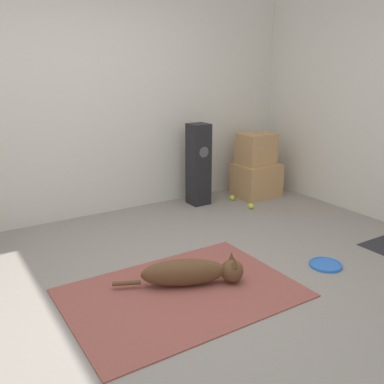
{
  "coord_description": "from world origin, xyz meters",
  "views": [
    {
      "loc": [
        -1.5,
        -2.37,
        1.64
      ],
      "look_at": [
        0.61,
        0.95,
        0.45
      ],
      "focal_mm": 40.0,
      "sensor_mm": 36.0,
      "label": 1
    }
  ],
  "objects_px": {
    "cardboard_box_lower": "(256,180)",
    "tennis_ball_near_speaker": "(232,198)",
    "floor_speaker": "(198,165)",
    "cardboard_box_upper": "(256,149)",
    "dog": "(193,272)",
    "tennis_ball_by_boxes": "(251,206)",
    "frisbee": "(326,265)"
  },
  "relations": [
    {
      "from": "cardboard_box_lower",
      "to": "tennis_ball_near_speaker",
      "type": "height_order",
      "value": "cardboard_box_lower"
    },
    {
      "from": "floor_speaker",
      "to": "tennis_ball_near_speaker",
      "type": "height_order",
      "value": "floor_speaker"
    },
    {
      "from": "floor_speaker",
      "to": "tennis_ball_near_speaker",
      "type": "bearing_deg",
      "value": -16.45
    },
    {
      "from": "cardboard_box_lower",
      "to": "cardboard_box_upper",
      "type": "xyz_separation_m",
      "value": [
        -0.01,
        0.02,
        0.4
      ]
    },
    {
      "from": "dog",
      "to": "tennis_ball_by_boxes",
      "type": "relative_size",
      "value": 14.04
    },
    {
      "from": "dog",
      "to": "frisbee",
      "type": "distance_m",
      "value": 1.17
    },
    {
      "from": "dog",
      "to": "tennis_ball_by_boxes",
      "type": "xyz_separation_m",
      "value": [
        1.55,
        1.16,
        -0.08
      ]
    },
    {
      "from": "tennis_ball_near_speaker",
      "to": "tennis_ball_by_boxes",
      "type": "bearing_deg",
      "value": -92.16
    },
    {
      "from": "cardboard_box_upper",
      "to": "tennis_ball_by_boxes",
      "type": "bearing_deg",
      "value": -134.41
    },
    {
      "from": "cardboard_box_lower",
      "to": "tennis_ball_by_boxes",
      "type": "relative_size",
      "value": 8.03
    },
    {
      "from": "cardboard_box_lower",
      "to": "floor_speaker",
      "type": "xyz_separation_m",
      "value": [
        -0.79,
        0.14,
        0.27
      ]
    },
    {
      "from": "frisbee",
      "to": "cardboard_box_upper",
      "type": "distance_m",
      "value": 2.12
    },
    {
      "from": "tennis_ball_near_speaker",
      "to": "floor_speaker",
      "type": "bearing_deg",
      "value": 163.55
    },
    {
      "from": "dog",
      "to": "cardboard_box_upper",
      "type": "distance_m",
      "value": 2.52
    },
    {
      "from": "dog",
      "to": "frisbee",
      "type": "bearing_deg",
      "value": -15.92
    },
    {
      "from": "floor_speaker",
      "to": "dog",
      "type": "bearing_deg",
      "value": -124.31
    },
    {
      "from": "frisbee",
      "to": "tennis_ball_near_speaker",
      "type": "relative_size",
      "value": 4.15
    },
    {
      "from": "cardboard_box_lower",
      "to": "tennis_ball_by_boxes",
      "type": "xyz_separation_m",
      "value": [
        -0.39,
        -0.37,
        -0.18
      ]
    },
    {
      "from": "floor_speaker",
      "to": "tennis_ball_by_boxes",
      "type": "relative_size",
      "value": 14.68
    },
    {
      "from": "dog",
      "to": "floor_speaker",
      "type": "bearing_deg",
      "value": 55.69
    },
    {
      "from": "cardboard_box_lower",
      "to": "floor_speaker",
      "type": "distance_m",
      "value": 0.85
    },
    {
      "from": "cardboard_box_upper",
      "to": "floor_speaker",
      "type": "distance_m",
      "value": 0.8
    },
    {
      "from": "cardboard_box_upper",
      "to": "tennis_ball_near_speaker",
      "type": "xyz_separation_m",
      "value": [
        -0.36,
        -0.01,
        -0.58
      ]
    },
    {
      "from": "frisbee",
      "to": "cardboard_box_lower",
      "type": "distance_m",
      "value": 2.03
    },
    {
      "from": "tennis_ball_by_boxes",
      "to": "tennis_ball_near_speaker",
      "type": "relative_size",
      "value": 1.0
    },
    {
      "from": "frisbee",
      "to": "cardboard_box_upper",
      "type": "xyz_separation_m",
      "value": [
        0.8,
        1.87,
        0.6
      ]
    },
    {
      "from": "cardboard_box_upper",
      "to": "floor_speaker",
      "type": "relative_size",
      "value": 0.43
    },
    {
      "from": "tennis_ball_by_boxes",
      "to": "tennis_ball_near_speaker",
      "type": "bearing_deg",
      "value": 87.84
    },
    {
      "from": "floor_speaker",
      "to": "tennis_ball_near_speaker",
      "type": "relative_size",
      "value": 14.68
    },
    {
      "from": "cardboard_box_upper",
      "to": "cardboard_box_lower",
      "type": "bearing_deg",
      "value": -59.56
    },
    {
      "from": "cardboard_box_upper",
      "to": "floor_speaker",
      "type": "bearing_deg",
      "value": 171.35
    },
    {
      "from": "tennis_ball_near_speaker",
      "to": "frisbee",
      "type": "bearing_deg",
      "value": -103.25
    }
  ]
}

